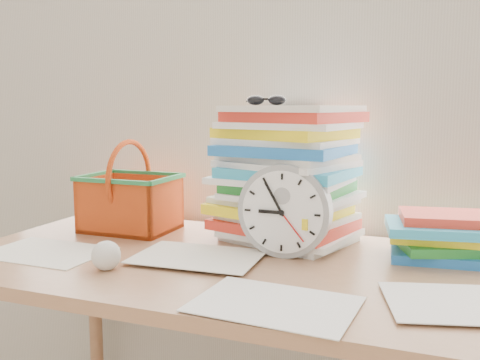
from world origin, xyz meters
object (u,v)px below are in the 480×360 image
at_px(desk, 241,291).
at_px(basket, 130,186).
at_px(clock, 285,211).
at_px(paper_stack, 286,174).
at_px(book_stack, 440,236).

height_order(desk, basket, basket).
bearing_deg(clock, paper_stack, 106.14).
xyz_separation_m(paper_stack, book_stack, (0.39, -0.03, -0.13)).
bearing_deg(desk, paper_stack, 79.26).
bearing_deg(desk, book_stack, 23.40).
xyz_separation_m(clock, basket, (-0.50, 0.10, 0.02)).
bearing_deg(paper_stack, book_stack, -4.74).
distance_m(clock, book_stack, 0.38).
distance_m(paper_stack, basket, 0.46).
bearing_deg(paper_stack, clock, -73.86).
relative_size(desk, book_stack, 5.42).
distance_m(book_stack, basket, 0.85).
height_order(paper_stack, basket, paper_stack).
relative_size(clock, book_stack, 0.87).
bearing_deg(paper_stack, basket, -173.62).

